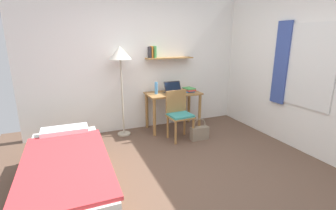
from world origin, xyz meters
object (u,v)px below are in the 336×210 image
object	(u,v)px
bed	(68,175)
water_bottle	(156,88)
desk_chair	(179,113)
standing_lamp	(120,58)
handbag	(199,133)
book_stack	(189,90)
laptop	(173,90)
desk	(173,100)

from	to	relation	value
bed	water_bottle	size ratio (longest dim) A/B	8.93
bed	water_bottle	bearing A→B (deg)	42.91
desk_chair	water_bottle	world-z (taller)	water_bottle
bed	standing_lamp	size ratio (longest dim) A/B	1.26
water_bottle	handbag	world-z (taller)	water_bottle
book_stack	handbag	bearing A→B (deg)	-99.73
bed	book_stack	bearing A→B (deg)	32.43
standing_lamp	water_bottle	world-z (taller)	standing_lamp
book_stack	handbag	xyz separation A→B (m)	(-0.11, -0.66, -0.64)
standing_lamp	water_bottle	distance (m)	0.86
standing_lamp	laptop	xyz separation A→B (m)	(0.99, -0.04, -0.64)
water_bottle	book_stack	world-z (taller)	water_bottle
desk	handbag	size ratio (longest dim) A/B	2.62
handbag	bed	bearing A→B (deg)	-159.79
bed	handbag	xyz separation A→B (m)	(2.19, 0.81, -0.11)
bed	laptop	xyz separation A→B (m)	(1.98, 1.51, 0.55)
handbag	laptop	bearing A→B (deg)	106.46
standing_lamp	book_stack	xyz separation A→B (m)	(1.31, -0.09, -0.65)
bed	book_stack	world-z (taller)	book_stack
desk_chair	laptop	world-z (taller)	laptop
bed	water_bottle	distance (m)	2.31
laptop	handbag	bearing A→B (deg)	-73.54
bed	desk	distance (m)	2.51
standing_lamp	bed	bearing A→B (deg)	-122.57
water_bottle	desk_chair	bearing A→B (deg)	-64.63
standing_lamp	book_stack	bearing A→B (deg)	-3.97
desk_chair	laptop	bearing A→B (deg)	77.99
laptop	handbag	xyz separation A→B (m)	(0.21, -0.70, -0.66)
desk_chair	desk	bearing A→B (deg)	78.35
bed	desk_chair	world-z (taller)	desk_chair
water_bottle	handbag	size ratio (longest dim) A/B	0.58
desk	laptop	xyz separation A→B (m)	(0.00, 0.00, 0.19)
standing_lamp	handbag	world-z (taller)	standing_lamp
book_stack	laptop	bearing A→B (deg)	171.83
standing_lamp	laptop	world-z (taller)	standing_lamp
book_stack	handbag	size ratio (longest dim) A/B	0.63
desk	water_bottle	xyz separation A→B (m)	(-0.35, 0.01, 0.25)
desk	desk_chair	size ratio (longest dim) A/B	1.20
laptop	handbag	distance (m)	0.98
desk	desk_chair	xyz separation A→B (m)	(-0.10, -0.50, -0.12)
standing_lamp	handbag	bearing A→B (deg)	-32.00
desk	handbag	xyz separation A→B (m)	(0.21, -0.70, -0.46)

